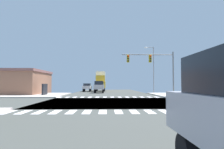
% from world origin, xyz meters
% --- Properties ---
extents(ground, '(90.00, 90.00, 0.05)m').
position_xyz_m(ground, '(0.00, 0.00, -0.03)').
color(ground, '#41433F').
extents(sidewalk_corner_ne, '(12.00, 12.00, 0.14)m').
position_xyz_m(sidewalk_corner_ne, '(13.00, 12.00, 0.07)').
color(sidewalk_corner_ne, '#B2ADA3').
rests_on(sidewalk_corner_ne, ground).
extents(sidewalk_corner_nw, '(12.00, 12.00, 0.14)m').
position_xyz_m(sidewalk_corner_nw, '(-13.00, 12.00, 0.07)').
color(sidewalk_corner_nw, '#B8AEA5').
rests_on(sidewalk_corner_nw, ground).
extents(crosswalk_near, '(13.50, 2.00, 0.01)m').
position_xyz_m(crosswalk_near, '(-0.25, -7.30, 0.00)').
color(crosswalk_near, white).
rests_on(crosswalk_near, ground).
extents(crosswalk_far, '(13.50, 2.00, 0.01)m').
position_xyz_m(crosswalk_far, '(-0.25, 7.30, 0.00)').
color(crosswalk_far, white).
rests_on(crosswalk_far, ground).
extents(traffic_signal_mast, '(7.02, 0.55, 6.11)m').
position_xyz_m(traffic_signal_mast, '(5.66, 6.90, 4.53)').
color(traffic_signal_mast, gray).
rests_on(traffic_signal_mast, ground).
extents(street_lamp, '(1.78, 0.32, 8.79)m').
position_xyz_m(street_lamp, '(8.11, 18.12, 5.20)').
color(street_lamp, gray).
rests_on(street_lamp, ground).
extents(bank_building, '(14.95, 10.87, 4.11)m').
position_xyz_m(bank_building, '(-17.97, 15.40, 2.06)').
color(bank_building, '#946148').
rests_on(bank_building, ground).
extents(suv_crossing_2, '(1.96, 4.60, 2.34)m').
position_xyz_m(suv_crossing_2, '(-2.00, 20.84, 1.39)').
color(suv_crossing_2, black).
rests_on(suv_crossing_2, ground).
extents(sedan_leading_2, '(1.80, 4.30, 1.88)m').
position_xyz_m(sedan_leading_2, '(-5.00, 27.36, 1.12)').
color(sedan_leading_2, black).
rests_on(sedan_leading_2, ground).
extents(box_truck_trailing_1, '(2.40, 7.20, 4.85)m').
position_xyz_m(box_truck_trailing_1, '(-2.00, 30.97, 2.56)').
color(box_truck_trailing_1, black).
rests_on(box_truck_trailing_1, ground).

